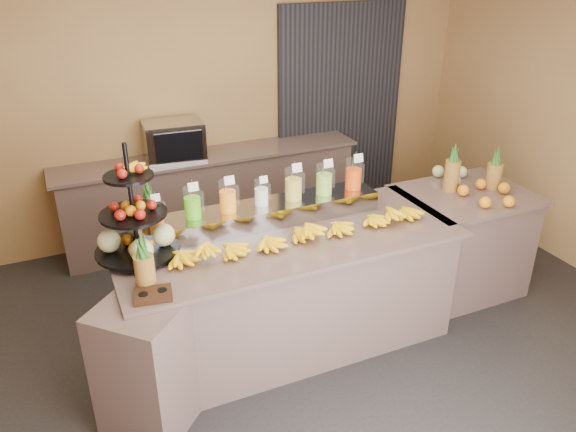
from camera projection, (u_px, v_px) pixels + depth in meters
ground at (305, 363)px, 4.20m from camera, size 6.00×6.00×0.00m
room_envelope at (285, 89)px, 4.10m from camera, size 6.04×5.02×2.82m
buffet_counter at (277, 297)px, 4.17m from camera, size 2.75×1.25×0.93m
right_counter at (460, 241)px, 4.95m from camera, size 1.08×0.88×0.93m
back_ledge at (212, 196)px, 5.85m from camera, size 3.10×0.55×0.93m
pitcher_tray at (262, 214)px, 4.21m from camera, size 1.85×0.30×0.15m
juice_pitcher_orange_a at (156, 213)px, 3.85m from camera, size 0.11×0.11×0.26m
juice_pitcher_green at (193, 205)px, 3.94m from camera, size 0.12×0.13×0.30m
juice_pitcher_orange_b at (228, 198)px, 4.03m from camera, size 0.13×0.13×0.30m
juice_pitcher_milk at (261, 194)px, 4.14m from camera, size 0.11×0.11×0.26m
juice_pitcher_lemon at (293, 186)px, 4.22m from camera, size 0.13×0.14×0.32m
juice_pitcher_lime at (324, 181)px, 4.32m from camera, size 0.13×0.13×0.31m
juice_pitcher_orange_c at (353, 176)px, 4.41m from camera, size 0.13×0.14×0.32m
banana_heap at (302, 229)px, 4.00m from camera, size 1.94×0.18×0.16m
fruit_stand at (140, 227)px, 3.73m from camera, size 0.72×0.72×0.79m
condiment_caddy at (153, 295)px, 3.34m from camera, size 0.25×0.20×0.03m
pineapple_left_a at (144, 267)px, 3.40m from camera, size 0.12×0.12×0.37m
pineapple_left_b at (150, 214)px, 4.00m from camera, size 0.15×0.15×0.43m
right_fruit_pile at (479, 185)px, 4.70m from camera, size 0.50×0.48×0.27m
oven_warmer at (174, 141)px, 5.44m from camera, size 0.58×0.43×0.37m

